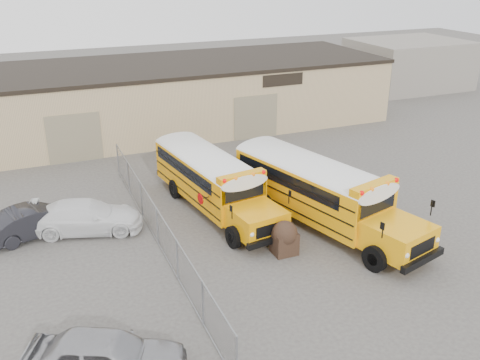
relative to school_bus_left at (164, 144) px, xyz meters
name	(u,v)px	position (x,y,z in m)	size (l,w,h in m)	color
ground	(313,250)	(3.36, -11.48, -1.64)	(120.00, 120.00, 0.00)	#484542
warehouse	(178,94)	(3.36, 8.51, 0.73)	(30.20, 10.20, 4.67)	tan
chainlink_fence	(158,226)	(-2.64, -8.48, -0.74)	(0.07, 18.07, 1.81)	gray
distant_building_right	(408,64)	(27.36, 12.52, 0.56)	(10.00, 8.00, 4.40)	gray
school_bus_left	(164,144)	(0.00, 0.00, 0.00)	(3.70, 9.92, 2.83)	#F79A04
school_bus_right	(235,151)	(3.14, -3.09, 0.15)	(5.23, 10.87, 3.09)	#FFA60A
tarp_bundle	(285,237)	(2.09, -11.21, -0.88)	(1.09, 1.09, 1.48)	black
car_silver	(106,357)	(-6.07, -15.76, -0.84)	(1.90, 4.71, 1.61)	#A3A3A8
car_white	(86,217)	(-5.31, -5.98, -0.91)	(2.05, 5.03, 1.46)	white
car_dark	(36,221)	(-7.45, -5.48, -0.93)	(1.50, 4.32, 1.42)	black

